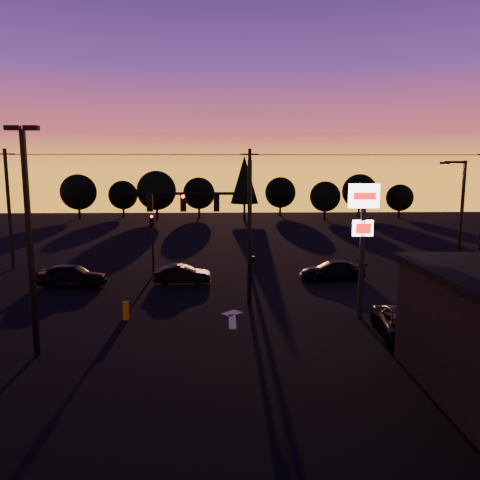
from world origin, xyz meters
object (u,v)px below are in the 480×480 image
(traffic_signal_mast, at_px, (220,217))
(car_mid, at_px, (182,274))
(pylon_sign, at_px, (363,222))
(car_right, at_px, (332,271))
(secondary_signal, at_px, (152,235))
(car_left, at_px, (72,275))
(suv_parked, at_px, (404,324))
(bollard, at_px, (126,311))
(parking_lot_light, at_px, (29,227))
(streetlight, at_px, (460,222))

(traffic_signal_mast, relative_size, car_mid, 2.31)
(pylon_sign, xyz_separation_m, car_right, (0.44, 8.17, -4.27))
(secondary_signal, bearing_deg, car_left, -145.62)
(car_mid, height_order, car_right, car_right)
(car_left, bearing_deg, suv_parked, -112.11)
(secondary_signal, xyz_separation_m, car_right, (12.44, -1.81, -2.22))
(bollard, xyz_separation_m, car_left, (-4.85, 6.78, 0.28))
(parking_lot_light, xyz_separation_m, car_right, (14.94, 12.67, -4.62))
(car_left, height_order, suv_parked, car_left)
(traffic_signal_mast, height_order, bollard, traffic_signal_mast)
(secondary_signal, relative_size, car_mid, 1.17)
(bollard, xyz_separation_m, suv_parked, (12.99, -2.98, 0.17))
(streetlight, xyz_separation_m, car_right, (-6.47, 4.17, -3.77))
(pylon_sign, height_order, suv_parked, pylon_sign)
(secondary_signal, bearing_deg, car_mid, -47.40)
(streetlight, xyz_separation_m, bollard, (-18.75, -4.00, -3.96))
(secondary_signal, bearing_deg, pylon_sign, -39.77)
(pylon_sign, distance_m, bollard, 12.65)
(pylon_sign, bearing_deg, bollard, -179.99)
(streetlight, bearing_deg, secondary_signal, 162.44)
(car_left, bearing_deg, secondary_signal, -49.05)
(streetlight, distance_m, car_mid, 17.39)
(car_left, relative_size, car_mid, 1.18)
(pylon_sign, height_order, car_left, pylon_sign)
(car_right, bearing_deg, suv_parked, 2.42)
(car_left, distance_m, suv_parked, 20.34)
(traffic_signal_mast, height_order, car_left, traffic_signal_mast)
(traffic_signal_mast, bearing_deg, parking_lot_light, -136.63)
(bollard, distance_m, car_right, 14.76)
(car_right, bearing_deg, parking_lot_light, -50.91)
(parking_lot_light, bearing_deg, bollard, 59.42)
(car_mid, bearing_deg, streetlight, -103.58)
(parking_lot_light, bearing_deg, traffic_signal_mast, 43.37)
(secondary_signal, height_order, streetlight, streetlight)
(secondary_signal, xyz_separation_m, car_mid, (2.30, -2.50, -2.25))
(parking_lot_light, relative_size, pylon_sign, 1.34)
(secondary_signal, relative_size, suv_parked, 0.94)
(traffic_signal_mast, height_order, secondary_signal, traffic_signal_mast)
(secondary_signal, relative_size, streetlight, 0.54)
(pylon_sign, height_order, bollard, pylon_sign)
(parking_lot_light, relative_size, car_mid, 2.46)
(car_mid, bearing_deg, traffic_signal_mast, -154.21)
(streetlight, relative_size, bollard, 8.59)
(suv_parked, bearing_deg, secondary_signal, 140.28)
(traffic_signal_mast, relative_size, bollard, 9.22)
(bollard, distance_m, car_left, 8.34)
(bollard, height_order, car_right, car_right)
(streetlight, bearing_deg, traffic_signal_mast, -173.86)
(car_mid, relative_size, suv_parked, 0.81)
(secondary_signal, relative_size, bollard, 4.67)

